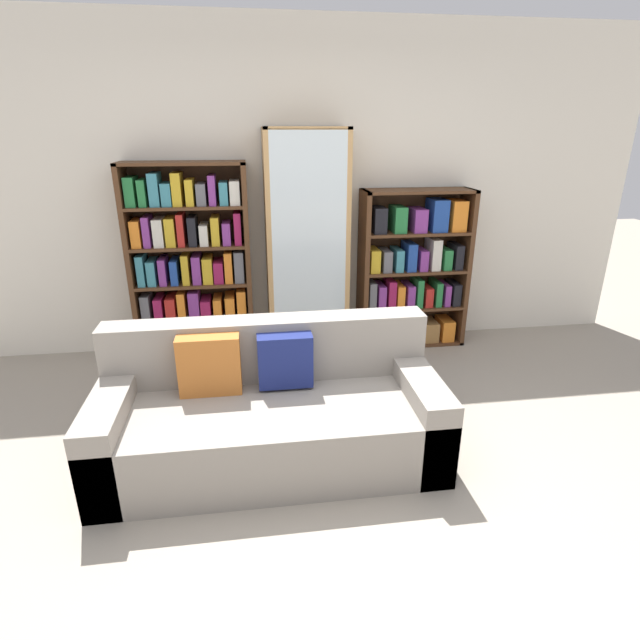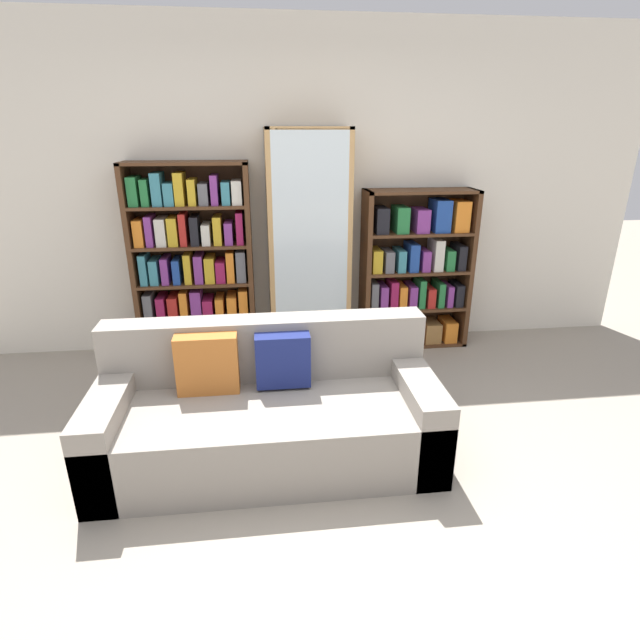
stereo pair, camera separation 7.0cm
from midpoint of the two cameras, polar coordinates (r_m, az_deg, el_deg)
ground_plane at (r=2.76m, az=3.24°, el=-21.49°), size 16.00×16.00×0.00m
wall_back at (r=4.39m, az=-1.81°, el=14.29°), size 6.07×0.06×2.70m
couch at (r=3.03m, az=-5.30°, el=-10.61°), size 1.96×0.83×0.79m
bookshelf_left at (r=4.31m, az=-13.79°, el=5.87°), size 0.98×0.32×1.63m
display_cabinet at (r=4.25m, az=-0.82°, el=8.33°), size 0.68×0.36×1.88m
bookshelf_right at (r=4.53m, az=11.36°, el=5.35°), size 0.95×0.32×1.39m
wine_bottle at (r=3.78m, az=9.13°, el=-6.19°), size 0.08×0.08×0.37m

